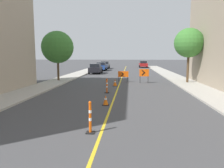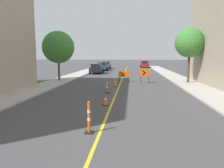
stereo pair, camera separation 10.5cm
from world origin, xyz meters
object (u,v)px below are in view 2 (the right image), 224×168
at_px(parked_car_curb_near, 97,69).
at_px(parked_car_opposite_side, 144,64).
at_px(delineator_post_rear, 107,87).
at_px(parked_car_curb_far, 106,65).
at_px(arrow_barricade_primary, 124,75).
at_px(delineator_post_front, 89,119).
at_px(parked_car_curb_mid, 103,66).
at_px(traffic_cone_second, 105,100).
at_px(street_tree_left_near, 58,47).
at_px(traffic_cone_third, 115,83).
at_px(arrow_barricade_secondary, 145,73).
at_px(street_tree_right_near, 190,43).

relative_size(parked_car_curb_near, parked_car_opposite_side, 1.00).
height_order(delineator_post_rear, parked_car_curb_far, parked_car_curb_far).
bearing_deg(arrow_barricade_primary, delineator_post_front, -93.99).
height_order(parked_car_curb_mid, parked_car_curb_far, same).
height_order(traffic_cone_second, parked_car_opposite_side, parked_car_opposite_side).
bearing_deg(street_tree_left_near, parked_car_curb_far, 83.85).
relative_size(delineator_post_front, street_tree_left_near, 0.22).
relative_size(arrow_barricade_primary, parked_car_curb_near, 0.27).
relative_size(parked_car_curb_mid, parked_car_curb_far, 1.00).
height_order(parked_car_curb_mid, street_tree_left_near, street_tree_left_near).
relative_size(delineator_post_rear, arrow_barricade_primary, 0.95).
xyz_separation_m(traffic_cone_third, arrow_barricade_secondary, (2.89, 2.41, 0.71)).
xyz_separation_m(traffic_cone_second, delineator_post_front, (-0.06, -4.64, 0.24)).
xyz_separation_m(traffic_cone_third, arrow_barricade_primary, (0.68, 3.24, 0.50)).
bearing_deg(parked_car_curb_near, traffic_cone_second, -81.02).
height_order(delineator_post_rear, parked_car_opposite_side, parked_car_opposite_side).
height_order(delineator_post_front, delineator_post_rear, delineator_post_front).
height_order(parked_car_curb_near, street_tree_right_near, street_tree_right_near).
relative_size(traffic_cone_second, street_tree_right_near, 0.11).
height_order(traffic_cone_second, delineator_post_rear, delineator_post_rear).
height_order(traffic_cone_third, street_tree_right_near, street_tree_right_near).
bearing_deg(street_tree_left_near, street_tree_right_near, -3.63).
xyz_separation_m(delineator_post_front, parked_car_curb_far, (-4.05, 40.05, 0.27)).
xyz_separation_m(parked_car_curb_near, street_tree_left_near, (-2.57, -10.70, 3.01)).
xyz_separation_m(delineator_post_front, parked_car_curb_near, (-4.05, 26.91, 0.27)).
height_order(traffic_cone_second, parked_car_curb_far, parked_car_curb_far).
xyz_separation_m(parked_car_curb_near, parked_car_opposite_side, (8.69, 18.56, 0.00)).
bearing_deg(parked_car_curb_far, delineator_post_rear, -83.69).
height_order(delineator_post_rear, arrow_barricade_primary, arrow_barricade_primary).
distance_m(traffic_cone_second, arrow_barricade_primary, 11.40).
bearing_deg(traffic_cone_third, traffic_cone_second, -89.94).
relative_size(arrow_barricade_primary, parked_car_opposite_side, 0.27).
relative_size(delineator_post_front, parked_car_curb_mid, 0.28).
distance_m(parked_car_curb_near, street_tree_left_near, 11.41).
height_order(traffic_cone_third, parked_car_curb_mid, parked_car_curb_mid).
bearing_deg(street_tree_right_near, arrow_barricade_secondary, -178.24).
height_order(arrow_barricade_secondary, street_tree_right_near, street_tree_right_near).
distance_m(traffic_cone_second, parked_car_curb_near, 22.65).
relative_size(arrow_barricade_primary, street_tree_right_near, 0.21).
bearing_deg(delineator_post_front, parked_car_curb_mid, 96.72).
relative_size(delineator_post_front, arrow_barricade_secondary, 0.82).
distance_m(traffic_cone_second, delineator_post_rear, 4.21).
distance_m(delineator_post_rear, street_tree_left_near, 10.26).
bearing_deg(delineator_post_front, traffic_cone_second, 89.24).
xyz_separation_m(traffic_cone_second, parked_car_opposite_side, (4.58, 40.83, 0.51)).
height_order(traffic_cone_second, street_tree_left_near, street_tree_left_near).
bearing_deg(traffic_cone_second, delineator_post_rear, 95.06).
bearing_deg(parked_car_curb_far, parked_car_curb_near, -90.52).
height_order(delineator_post_front, parked_car_opposite_side, parked_car_opposite_side).
relative_size(parked_car_curb_near, street_tree_right_near, 0.78).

